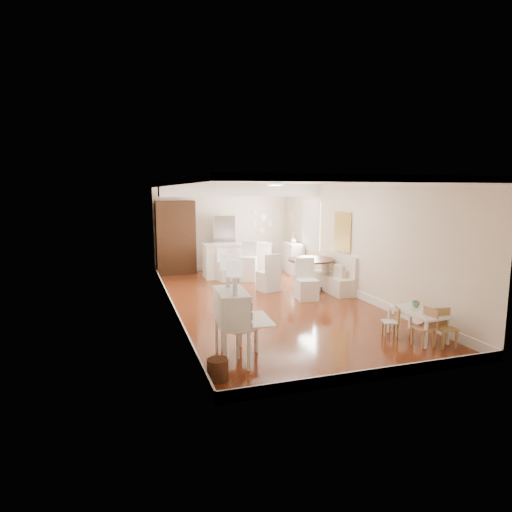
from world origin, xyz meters
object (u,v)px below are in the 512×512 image
fridge (234,243)px  kids_chair_a (424,327)px  gustavian_armchair (239,327)px  slip_chair_near (307,280)px  wicker_basket (218,370)px  kids_chair_c (446,328)px  kids_chair_b (390,322)px  sideboard (293,258)px  secretary_bureau (232,326)px  bar_stool_right (248,261)px  breakfast_counter (237,260)px  kids_table (418,325)px  slip_chair_far (268,272)px  pantry_cabinet (176,238)px  bar_stool_left (225,265)px  dining_table (311,275)px

fridge → kids_chair_a: bearing=-80.9°
gustavian_armchair → slip_chair_near: (2.46, 2.79, 0.06)m
wicker_basket → kids_chair_c: 3.93m
kids_chair_b → sideboard: size_ratio=0.55×
secretary_bureau → bar_stool_right: bar_stool_right is taller
breakfast_counter → fridge: fridge is taller
kids_chair_b → kids_table: bearing=79.9°
kids_chair_c → kids_chair_b: bearing=135.0°
wicker_basket → fridge: bearing=73.5°
wicker_basket → breakfast_counter: 7.23m
kids_chair_b → slip_chair_far: (-0.90, 4.05, 0.22)m
kids_chair_c → pantry_cabinet: (-3.48, 7.87, 0.83)m
secretary_bureau → bar_stool_left: bearing=81.1°
secretary_bureau → slip_chair_far: (2.10, 4.29, -0.06)m
wicker_basket → sideboard: sideboard is taller
secretary_bureau → breakfast_counter: size_ratio=0.54×
dining_table → slip_chair_near: size_ratio=1.24×
kids_chair_c → bar_stool_left: 6.71m
secretary_bureau → bar_stool_right: bearing=74.5°
kids_table → pantry_cabinet: pantry_cabinet is taller
gustavian_armchair → kids_chair_c: gustavian_armchair is taller
kids_chair_a → fridge: (-1.24, 7.71, 0.57)m
wicker_basket → kids_table: 3.80m
bar_stool_left → breakfast_counter: bearing=28.9°
secretary_bureau → breakfast_counter: (1.80, 6.32, -0.04)m
secretary_bureau → wicker_basket: bearing=-117.4°
pantry_cabinet → slip_chair_near: bearing=-59.1°
gustavian_armchair → dining_table: size_ratio=0.70×
bar_stool_left → gustavian_armchair: bearing=-116.2°
slip_chair_near → slip_chair_far: slip_chair_far is taller
gustavian_armchair → kids_chair_c: (3.37, -0.79, -0.11)m
breakfast_counter → kids_chair_c: bearing=-75.3°
wicker_basket → bar_stool_right: bar_stool_right is taller
wicker_basket → gustavian_armchair: bearing=58.3°
kids_table → slip_chair_near: 3.20m
slip_chair_near → breakfast_counter: (-0.87, 3.20, 0.02)m
bar_stool_left → slip_chair_near: bearing=-78.4°
slip_chair_near → pantry_cabinet: bearing=127.8°
kids_chair_c → pantry_cabinet: pantry_cabinet is taller
dining_table → pantry_cabinet: (-3.09, 3.40, 0.73)m
gustavian_armchair → pantry_cabinet: 7.11m
kids_chair_c → bar_stool_left: (-2.27, 6.32, 0.13)m
pantry_cabinet → kids_chair_c: bearing=-66.2°
sideboard → slip_chair_near: bearing=-103.3°
slip_chair_near → pantry_cabinet: pantry_cabinet is taller
dining_table → bar_stool_left: size_ratio=1.35×
breakfast_counter → bar_stool_left: 0.69m
kids_chair_a → bar_stool_left: size_ratio=0.72×
fridge → sideboard: size_ratio=1.80×
breakfast_counter → pantry_cabinet: bearing=147.6°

